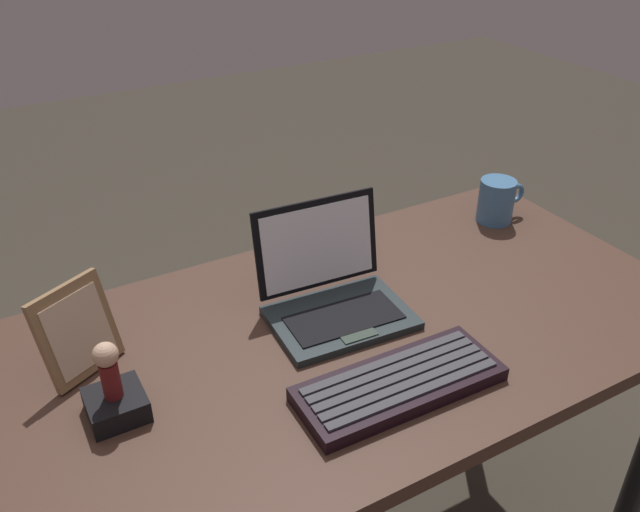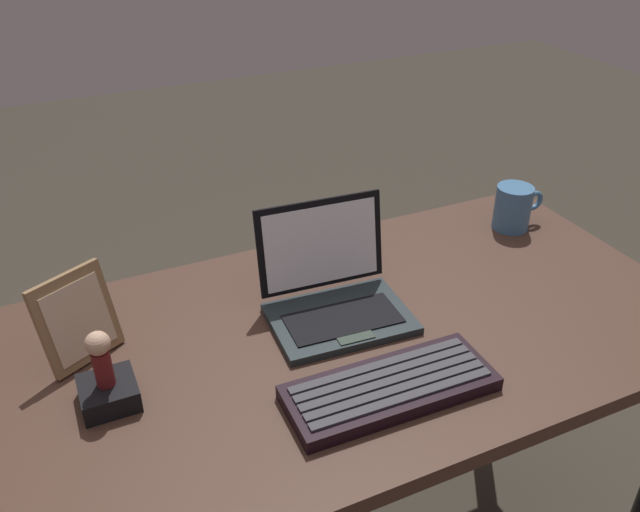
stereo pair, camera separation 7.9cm
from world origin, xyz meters
The scene contains 7 objects.
desk centered at (0.00, 0.00, 0.64)m, with size 1.38×0.67×0.73m.
laptop_front centered at (0.04, 0.06, 0.77)m, with size 0.26×0.22×0.20m.
external_keyboard centered at (0.02, -0.18, 0.75)m, with size 0.34×0.14×0.03m.
photo_frame centered at (-0.40, 0.12, 0.81)m, with size 0.14×0.10×0.16m.
figurine_stand centered at (-0.38, -0.01, 0.75)m, with size 0.09×0.09×0.04m, color black.
figurine centered at (-0.38, -0.01, 0.83)m, with size 0.04×0.04×0.10m.
coffee_mug centered at (0.55, 0.19, 0.78)m, with size 0.12×0.08×0.10m.
Camera 1 is at (-0.47, -0.80, 1.46)m, focal length 37.11 mm.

